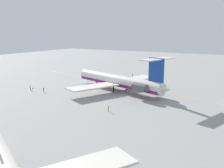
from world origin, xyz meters
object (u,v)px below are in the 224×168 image
(main_jetliner, at_px, (120,81))
(ground_crew_starboard, at_px, (132,75))
(ground_crew_near_nose, at_px, (44,89))
(ground_crew_portside, at_px, (30,87))
(ground_crew_near_tail, at_px, (108,108))
(safety_cone_wingtip, at_px, (105,77))
(safety_cone_nose, at_px, (33,88))
(safety_cone_tail, at_px, (119,75))

(main_jetliner, relative_size, ground_crew_starboard, 23.14)
(main_jetliner, bearing_deg, ground_crew_near_nose, 51.67)
(ground_crew_starboard, bearing_deg, ground_crew_portside, 87.02)
(ground_crew_near_tail, relative_size, safety_cone_wingtip, 3.06)
(safety_cone_nose, bearing_deg, ground_crew_near_nose, 166.37)
(safety_cone_wingtip, bearing_deg, ground_crew_near_nose, 83.80)
(ground_crew_near_nose, bearing_deg, main_jetliner, 143.62)
(main_jetliner, height_order, safety_cone_nose, main_jetliner)
(safety_cone_nose, bearing_deg, safety_cone_tail, -109.37)
(ground_crew_near_tail, xyz_separation_m, safety_cone_tail, (23.35, -47.97, -0.79))
(ground_crew_near_tail, bearing_deg, ground_crew_portside, 128.51)
(ground_crew_near_nose, distance_m, ground_crew_near_tail, 30.84)
(safety_cone_nose, distance_m, safety_cone_tail, 41.14)
(ground_crew_portside, distance_m, safety_cone_tail, 42.51)
(main_jetliner, bearing_deg, ground_crew_portside, 45.02)
(ground_crew_near_nose, relative_size, safety_cone_tail, 3.02)
(ground_crew_portside, xyz_separation_m, safety_cone_nose, (0.73, -1.68, -0.78))
(ground_crew_portside, xyz_separation_m, safety_cone_wingtip, (-9.91, -32.92, -0.78))
(ground_crew_near_tail, distance_m, safety_cone_nose, 38.12)
(ground_crew_near_tail, bearing_deg, safety_cone_wingtip, 83.27)
(main_jetliner, relative_size, safety_cone_wingtip, 75.96)
(safety_cone_wingtip, height_order, safety_cone_tail, same)
(main_jetliner, relative_size, ground_crew_portside, 25.19)
(main_jetliner, relative_size, ground_crew_near_nose, 25.13)
(ground_crew_near_nose, bearing_deg, ground_crew_near_tail, 95.03)
(ground_crew_near_nose, xyz_separation_m, safety_cone_tail, (-6.58, -40.53, -0.78))
(main_jetliner, bearing_deg, safety_cone_tail, -43.29)
(ground_crew_near_tail, xyz_separation_m, ground_crew_starboard, (17.00, -48.63, 0.08))
(safety_cone_nose, bearing_deg, ground_crew_portside, 113.61)
(safety_cone_wingtip, bearing_deg, ground_crew_starboard, -138.59)
(ground_crew_portside, relative_size, safety_cone_wingtip, 3.02)
(ground_crew_portside, xyz_separation_m, safety_cone_tail, (-12.91, -40.49, -0.78))
(ground_crew_near_tail, xyz_separation_m, safety_cone_nose, (36.99, -9.15, -0.79))
(safety_cone_wingtip, distance_m, safety_cone_tail, 8.15)
(ground_crew_portside, relative_size, ground_crew_starboard, 0.92)
(main_jetliner, height_order, ground_crew_starboard, main_jetliner)
(ground_crew_near_nose, distance_m, safety_cone_tail, 41.07)
(ground_crew_portside, height_order, ground_crew_starboard, ground_crew_starboard)
(main_jetliner, distance_m, safety_cone_wingtip, 25.62)
(safety_cone_nose, height_order, safety_cone_wingtip, same)
(ground_crew_starboard, bearing_deg, safety_cone_tail, 28.08)
(ground_crew_portside, height_order, safety_cone_nose, ground_crew_portside)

